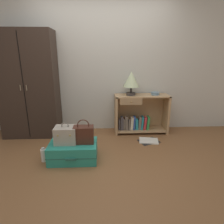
{
  "coord_description": "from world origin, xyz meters",
  "views": [
    {
      "loc": [
        -0.02,
        -2.25,
        1.47
      ],
      "look_at": [
        0.13,
        0.79,
        0.55
      ],
      "focal_mm": 30.56,
      "sensor_mm": 36.0,
      "label": 1
    }
  ],
  "objects_px": {
    "bookshelf": "(139,115)",
    "wardrobe": "(29,86)",
    "train_case": "(66,135)",
    "handbag": "(84,134)",
    "bottle": "(44,155)",
    "bowl": "(155,93)",
    "suitcase_large": "(73,151)",
    "table_lamp": "(131,80)",
    "open_book_on_floor": "(149,141)"
  },
  "relations": [
    {
      "from": "wardrobe",
      "to": "bookshelf",
      "type": "relative_size",
      "value": 1.85
    },
    {
      "from": "bowl",
      "to": "handbag",
      "type": "bearing_deg",
      "value": -141.98
    },
    {
      "from": "bowl",
      "to": "suitcase_large",
      "type": "relative_size",
      "value": 0.23
    },
    {
      "from": "wardrobe",
      "to": "handbag",
      "type": "xyz_separation_m",
      "value": [
        1.04,
        -0.95,
        -0.55
      ]
    },
    {
      "from": "wardrobe",
      "to": "open_book_on_floor",
      "type": "bearing_deg",
      "value": -11.05
    },
    {
      "from": "table_lamp",
      "to": "train_case",
      "type": "xyz_separation_m",
      "value": [
        -1.06,
        -0.98,
        -0.64
      ]
    },
    {
      "from": "bookshelf",
      "to": "suitcase_large",
      "type": "xyz_separation_m",
      "value": [
        -1.14,
        -1.01,
        -0.22
      ]
    },
    {
      "from": "suitcase_large",
      "to": "handbag",
      "type": "distance_m",
      "value": 0.3
    },
    {
      "from": "handbag",
      "to": "bottle",
      "type": "height_order",
      "value": "handbag"
    },
    {
      "from": "handbag",
      "to": "suitcase_large",
      "type": "bearing_deg",
      "value": -176.7
    },
    {
      "from": "bowl",
      "to": "bottle",
      "type": "distance_m",
      "value": 2.21
    },
    {
      "from": "wardrobe",
      "to": "suitcase_large",
      "type": "xyz_separation_m",
      "value": [
        0.88,
        -0.96,
        -0.81
      ]
    },
    {
      "from": "bowl",
      "to": "bottle",
      "type": "relative_size",
      "value": 0.76
    },
    {
      "from": "table_lamp",
      "to": "suitcase_large",
      "type": "distance_m",
      "value": 1.65
    },
    {
      "from": "handbag",
      "to": "open_book_on_floor",
      "type": "xyz_separation_m",
      "value": [
        1.08,
        0.54,
        -0.38
      ]
    },
    {
      "from": "bookshelf",
      "to": "bottle",
      "type": "distance_m",
      "value": 1.89
    },
    {
      "from": "bowl",
      "to": "handbag",
      "type": "xyz_separation_m",
      "value": [
        -1.26,
        -0.99,
        -0.38
      ]
    },
    {
      "from": "wardrobe",
      "to": "bowl",
      "type": "xyz_separation_m",
      "value": [
        2.31,
        0.04,
        -0.17
      ]
    },
    {
      "from": "wardrobe",
      "to": "train_case",
      "type": "relative_size",
      "value": 6.05
    },
    {
      "from": "bowl",
      "to": "table_lamp",
      "type": "bearing_deg",
      "value": 179.95
    },
    {
      "from": "bookshelf",
      "to": "wardrobe",
      "type": "bearing_deg",
      "value": -178.7
    },
    {
      "from": "train_case",
      "to": "handbag",
      "type": "bearing_deg",
      "value": -1.89
    },
    {
      "from": "bottle",
      "to": "suitcase_large",
      "type": "bearing_deg",
      "value": 3.9
    },
    {
      "from": "bowl",
      "to": "train_case",
      "type": "bearing_deg",
      "value": -147.14
    },
    {
      "from": "bowl",
      "to": "suitcase_large",
      "type": "xyz_separation_m",
      "value": [
        -1.42,
        -1.0,
        -0.64
      ]
    },
    {
      "from": "bookshelf",
      "to": "bottle",
      "type": "bearing_deg",
      "value": -146.4
    },
    {
      "from": "bookshelf",
      "to": "suitcase_large",
      "type": "height_order",
      "value": "bookshelf"
    },
    {
      "from": "table_lamp",
      "to": "wardrobe",
      "type": "bearing_deg",
      "value": -178.84
    },
    {
      "from": "table_lamp",
      "to": "open_book_on_floor",
      "type": "height_order",
      "value": "table_lamp"
    },
    {
      "from": "bowl",
      "to": "wardrobe",
      "type": "bearing_deg",
      "value": -179.08
    },
    {
      "from": "bookshelf",
      "to": "bowl",
      "type": "height_order",
      "value": "bowl"
    },
    {
      "from": "wardrobe",
      "to": "suitcase_large",
      "type": "bearing_deg",
      "value": -47.38
    },
    {
      "from": "suitcase_large",
      "to": "train_case",
      "type": "relative_size",
      "value": 2.2
    },
    {
      "from": "open_book_on_floor",
      "to": "table_lamp",
      "type": "bearing_deg",
      "value": 121.21
    },
    {
      "from": "bookshelf",
      "to": "table_lamp",
      "type": "bearing_deg",
      "value": -177.2
    },
    {
      "from": "bookshelf",
      "to": "open_book_on_floor",
      "type": "xyz_separation_m",
      "value": [
        0.1,
        -0.46,
        -0.34
      ]
    },
    {
      "from": "bottle",
      "to": "table_lamp",
      "type": "bearing_deg",
      "value": 36.62
    },
    {
      "from": "bottle",
      "to": "bookshelf",
      "type": "bearing_deg",
      "value": 33.6
    },
    {
      "from": "open_book_on_floor",
      "to": "train_case",
      "type": "bearing_deg",
      "value": -158.3
    },
    {
      "from": "bowl",
      "to": "open_book_on_floor",
      "type": "height_order",
      "value": "bowl"
    },
    {
      "from": "table_lamp",
      "to": "bowl",
      "type": "height_order",
      "value": "table_lamp"
    },
    {
      "from": "wardrobe",
      "to": "bottle",
      "type": "relative_size",
      "value": 8.94
    },
    {
      "from": "table_lamp",
      "to": "train_case",
      "type": "relative_size",
      "value": 1.4
    },
    {
      "from": "bowl",
      "to": "suitcase_large",
      "type": "height_order",
      "value": "bowl"
    },
    {
      "from": "train_case",
      "to": "table_lamp",
      "type": "bearing_deg",
      "value": 42.84
    },
    {
      "from": "bowl",
      "to": "suitcase_large",
      "type": "bearing_deg",
      "value": -144.95
    },
    {
      "from": "wardrobe",
      "to": "train_case",
      "type": "xyz_separation_m",
      "value": [
        0.79,
        -0.94,
        -0.56
      ]
    },
    {
      "from": "train_case",
      "to": "open_book_on_floor",
      "type": "relative_size",
      "value": 0.75
    },
    {
      "from": "bowl",
      "to": "handbag",
      "type": "relative_size",
      "value": 0.46
    },
    {
      "from": "wardrobe",
      "to": "train_case",
      "type": "distance_m",
      "value": 1.35
    }
  ]
}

